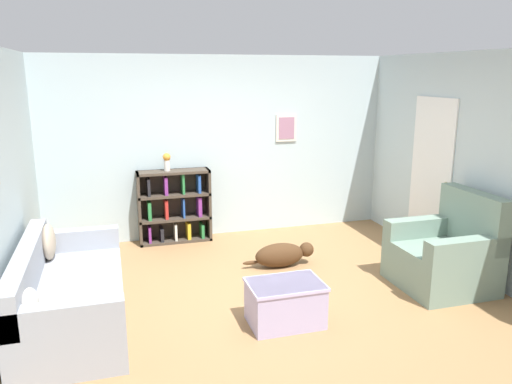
{
  "coord_description": "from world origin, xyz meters",
  "views": [
    {
      "loc": [
        -1.54,
        -4.81,
        2.36
      ],
      "look_at": [
        0.0,
        0.4,
        1.05
      ],
      "focal_mm": 35.0,
      "sensor_mm": 36.0,
      "label": 1
    }
  ],
  "objects_px": {
    "bookshelf": "(174,207)",
    "recliner_chair": "(446,255)",
    "dog": "(282,255)",
    "vase": "(167,161)",
    "couch": "(67,295)",
    "coffee_table": "(285,302)"
  },
  "relations": [
    {
      "from": "coffee_table",
      "to": "vase",
      "type": "distance_m",
      "value": 2.98
    },
    {
      "from": "couch",
      "to": "bookshelf",
      "type": "xyz_separation_m",
      "value": [
        1.31,
        2.13,
        0.22
      ]
    },
    {
      "from": "recliner_chair",
      "to": "dog",
      "type": "height_order",
      "value": "recliner_chair"
    },
    {
      "from": "coffee_table",
      "to": "dog",
      "type": "bearing_deg",
      "value": 71.67
    },
    {
      "from": "bookshelf",
      "to": "dog",
      "type": "distance_m",
      "value": 1.81
    },
    {
      "from": "recliner_chair",
      "to": "coffee_table",
      "type": "distance_m",
      "value": 2.06
    },
    {
      "from": "recliner_chair",
      "to": "couch",
      "type": "bearing_deg",
      "value": 175.89
    },
    {
      "from": "couch",
      "to": "vase",
      "type": "relative_size",
      "value": 8.34
    },
    {
      "from": "dog",
      "to": "vase",
      "type": "distance_m",
      "value": 2.08
    },
    {
      "from": "coffee_table",
      "to": "dog",
      "type": "height_order",
      "value": "coffee_table"
    },
    {
      "from": "bookshelf",
      "to": "vase",
      "type": "height_order",
      "value": "vase"
    },
    {
      "from": "couch",
      "to": "recliner_chair",
      "type": "bearing_deg",
      "value": -4.11
    },
    {
      "from": "dog",
      "to": "vase",
      "type": "xyz_separation_m",
      "value": [
        -1.23,
        1.34,
        1.02
      ]
    },
    {
      "from": "recliner_chair",
      "to": "coffee_table",
      "type": "height_order",
      "value": "recliner_chair"
    },
    {
      "from": "recliner_chair",
      "to": "coffee_table",
      "type": "bearing_deg",
      "value": -171.1
    },
    {
      "from": "bookshelf",
      "to": "recliner_chair",
      "type": "xyz_separation_m",
      "value": [
        2.71,
        -2.42,
        -0.13
      ]
    },
    {
      "from": "dog",
      "to": "vase",
      "type": "bearing_deg",
      "value": 132.47
    },
    {
      "from": "vase",
      "to": "coffee_table",
      "type": "bearing_deg",
      "value": -74.24
    },
    {
      "from": "bookshelf",
      "to": "vase",
      "type": "bearing_deg",
      "value": -165.74
    },
    {
      "from": "couch",
      "to": "dog",
      "type": "bearing_deg",
      "value": 17.55
    },
    {
      "from": "recliner_chair",
      "to": "dog",
      "type": "distance_m",
      "value": 1.91
    },
    {
      "from": "coffee_table",
      "to": "couch",
      "type": "bearing_deg",
      "value": 163.08
    }
  ]
}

